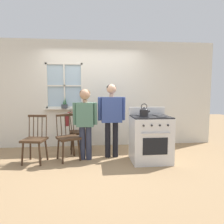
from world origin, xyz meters
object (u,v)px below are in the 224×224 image
(chair_near_wall, at_px, (68,138))
(chair_by_window, at_px, (78,133))
(chair_center_cluster, at_px, (35,140))
(handbag, at_px, (67,120))
(potted_plant, at_px, (65,105))
(kettle, at_px, (144,112))
(stove, at_px, (150,138))
(person_elderly_left, at_px, (85,117))
(person_teen_center, at_px, (112,113))

(chair_near_wall, bearing_deg, chair_by_window, 48.08)
(chair_center_cluster, xyz_separation_m, handbag, (0.56, 0.61, 0.32))
(chair_by_window, height_order, potted_plant, potted_plant)
(chair_near_wall, bearing_deg, handbag, 72.82)
(chair_by_window, height_order, kettle, kettle)
(kettle, distance_m, potted_plant, 2.18)
(chair_near_wall, xyz_separation_m, stove, (1.67, -0.26, 0.02))
(chair_by_window, xyz_separation_m, chair_near_wall, (-0.16, -0.54, 0.00))
(chair_by_window, relative_size, kettle, 3.82)
(chair_by_window, bearing_deg, chair_near_wall, 157.06)
(person_elderly_left, distance_m, stove, 1.39)
(chair_near_wall, relative_size, kettle, 3.82)
(chair_center_cluster, bearing_deg, handbag, 57.54)
(person_elderly_left, bearing_deg, stove, -6.61)
(handbag, bearing_deg, chair_near_wall, -81.38)
(person_elderly_left, relative_size, kettle, 5.92)
(chair_center_cluster, height_order, person_teen_center, person_teen_center)
(stove, relative_size, handbag, 3.53)
(chair_center_cluster, relative_size, person_elderly_left, 0.64)
(chair_by_window, distance_m, chair_near_wall, 0.56)
(handbag, bearing_deg, potted_plant, 103.09)
(person_elderly_left, relative_size, person_teen_center, 0.93)
(person_teen_center, xyz_separation_m, potted_plant, (-1.10, 0.90, 0.11))
(chair_center_cluster, bearing_deg, kettle, 2.06)
(person_elderly_left, relative_size, stove, 1.35)
(stove, bearing_deg, chair_near_wall, 171.23)
(stove, bearing_deg, potted_plant, 146.11)
(kettle, relative_size, handbag, 0.80)
(chair_center_cluster, relative_size, stove, 0.87)
(chair_near_wall, distance_m, person_teen_center, 1.05)
(chair_center_cluster, bearing_deg, chair_by_window, 48.81)
(chair_center_cluster, height_order, handbag, same)
(chair_near_wall, distance_m, kettle, 1.65)
(person_teen_center, height_order, handbag, person_teen_center)
(stove, xyz_separation_m, potted_plant, (-1.86, 1.25, 0.60))
(chair_near_wall, distance_m, person_elderly_left, 0.57)
(person_elderly_left, distance_m, kettle, 1.20)
(chair_near_wall, height_order, potted_plant, potted_plant)
(person_teen_center, xyz_separation_m, kettle, (0.58, -0.47, 0.07))
(person_teen_center, height_order, stove, person_teen_center)
(kettle, bearing_deg, potted_plant, 140.71)
(stove, bearing_deg, person_elderly_left, 169.68)
(chair_by_window, relative_size, chair_center_cluster, 1.00)
(potted_plant, bearing_deg, chair_near_wall, -79.21)
(chair_near_wall, xyz_separation_m, chair_center_cluster, (-0.63, -0.10, 0.00))
(potted_plant, bearing_deg, person_teen_center, -39.36)
(chair_center_cluster, height_order, stove, stove)
(person_elderly_left, height_order, handbag, person_elderly_left)
(person_teen_center, distance_m, handbag, 1.10)
(stove, bearing_deg, chair_center_cluster, 176.13)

